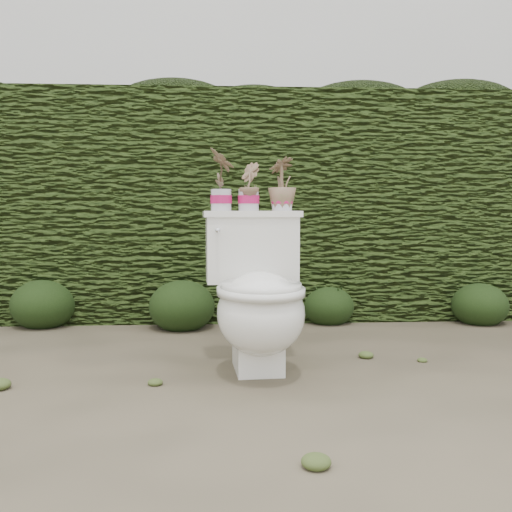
{
  "coord_description": "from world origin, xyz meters",
  "views": [
    {
      "loc": [
        -0.27,
        -2.75,
        0.78
      ],
      "look_at": [
        -0.1,
        0.09,
        0.55
      ],
      "focal_mm": 40.0,
      "sensor_mm": 36.0,
      "label": 1
    }
  ],
  "objects": [
    {
      "name": "potted_plant_right",
      "position": [
        0.04,
        0.2,
        0.91
      ],
      "size": [
        0.21,
        0.21,
        0.26
      ],
      "primitive_type": "imported",
      "rotation": [
        0.0,
        0.0,
        3.97
      ],
      "color": "#328328",
      "rests_on": "toilet"
    },
    {
      "name": "hedge",
      "position": [
        0.0,
        1.6,
        0.8
      ],
      "size": [
        8.0,
        1.0,
        1.6
      ],
      "primitive_type": "cube",
      "color": "#374D19",
      "rests_on": "ground"
    },
    {
      "name": "liriope_clump_3",
      "position": [
        0.46,
        1.12,
        0.14
      ],
      "size": [
        0.35,
        0.35,
        0.28
      ],
      "primitive_type": "ellipsoid",
      "color": "#203312",
      "rests_on": "ground"
    },
    {
      "name": "toilet",
      "position": [
        -0.1,
        -0.05,
        0.36
      ],
      "size": [
        0.51,
        0.71,
        0.78
      ],
      "rotation": [
        0.0,
        0.0,
        0.08
      ],
      "color": "white",
      "rests_on": "ground"
    },
    {
      "name": "ground",
      "position": [
        0.0,
        0.0,
        0.0
      ],
      "size": [
        60.0,
        60.0,
        0.0
      ],
      "primitive_type": "plane",
      "color": "#6A6049",
      "rests_on": "ground"
    },
    {
      "name": "house_wall",
      "position": [
        0.6,
        6.0,
        2.0
      ],
      "size": [
        8.0,
        3.5,
        4.0
      ],
      "primitive_type": "cube",
      "color": "silver",
      "rests_on": "ground"
    },
    {
      "name": "liriope_clump_4",
      "position": [
        1.5,
        1.04,
        0.15
      ],
      "size": [
        0.38,
        0.38,
        0.31
      ],
      "primitive_type": "ellipsoid",
      "color": "#203312",
      "rests_on": "ground"
    },
    {
      "name": "liriope_clump_1",
      "position": [
        -1.48,
        1.12,
        0.17
      ],
      "size": [
        0.43,
        0.43,
        0.35
      ],
      "primitive_type": "ellipsoid",
      "color": "#203312",
      "rests_on": "ground"
    },
    {
      "name": "liriope_clump_2",
      "position": [
        -0.54,
        0.99,
        0.17
      ],
      "size": [
        0.43,
        0.43,
        0.35
      ],
      "primitive_type": "ellipsoid",
      "color": "#203312",
      "rests_on": "ground"
    },
    {
      "name": "potted_plant_center",
      "position": [
        -0.14,
        0.18,
        0.89
      ],
      "size": [
        0.12,
        0.14,
        0.24
      ],
      "primitive_type": "imported",
      "rotation": [
        0.0,
        0.0,
        1.74
      ],
      "color": "#328328",
      "rests_on": "toilet"
    },
    {
      "name": "potted_plant_left",
      "position": [
        -0.28,
        0.17,
        0.93
      ],
      "size": [
        0.15,
        0.19,
        0.3
      ],
      "primitive_type": "imported",
      "rotation": [
        0.0,
        0.0,
        1.9
      ],
      "color": "#328328",
      "rests_on": "toilet"
    }
  ]
}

